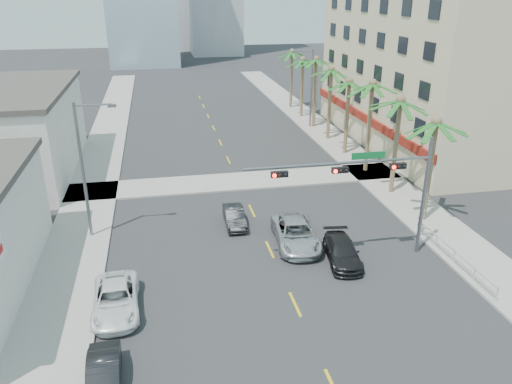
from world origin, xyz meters
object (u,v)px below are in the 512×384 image
car_parked_mid (104,375)px  car_lane_center (296,233)px  car_lane_left (234,217)px  pedestrian (420,220)px  car_lane_right (342,252)px  traffic_signal_mast (376,180)px  car_parked_far (116,299)px

car_parked_mid → car_lane_center: car_lane_center is taller
car_lane_left → car_lane_center: size_ratio=0.67×
car_lane_center → pedestrian: size_ratio=3.26×
car_parked_mid → car_lane_left: size_ratio=1.02×
car_parked_mid → car_lane_center: (11.05, 10.48, 0.15)m
car_lane_center → car_lane_right: 3.40m
traffic_signal_mast → car_lane_right: bearing=-173.5°
pedestrian → car_lane_center: bearing=-34.6°
car_parked_mid → pedestrian: bearing=25.3°
car_parked_far → car_lane_center: bearing=23.7°
car_lane_left → pedestrian: size_ratio=2.17×
car_parked_mid → car_lane_center: 15.23m
car_parked_mid → car_parked_far: (0.17, 5.34, 0.06)m
car_lane_center → car_lane_left: bearing=138.3°
car_parked_mid → car_lane_right: car_lane_right is taller
traffic_signal_mast → car_parked_mid: size_ratio=2.92×
car_parked_far → car_lane_center: (10.88, 5.14, 0.09)m
traffic_signal_mast → car_lane_left: size_ratio=2.97×
traffic_signal_mast → car_lane_center: bearing=148.9°
car_parked_far → pedestrian: 20.02m
car_lane_left → car_lane_center: bearing=-45.3°
traffic_signal_mast → pedestrian: size_ratio=6.46×
car_lane_center → car_lane_right: size_ratio=1.25×
traffic_signal_mast → car_lane_center: size_ratio=1.98×
car_parked_mid → car_lane_left: (7.64, 14.07, -0.01)m
car_lane_right → pedestrian: 6.81m
car_parked_far → car_lane_center: 12.03m
car_parked_far → car_lane_right: car_parked_far is taller
car_lane_right → pedestrian: size_ratio=2.61×
traffic_signal_mast → car_lane_center: (-4.00, 2.41, -4.28)m
car_lane_center → car_parked_mid: bearing=-131.8°
car_lane_center → pedestrian: bearing=3.3°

